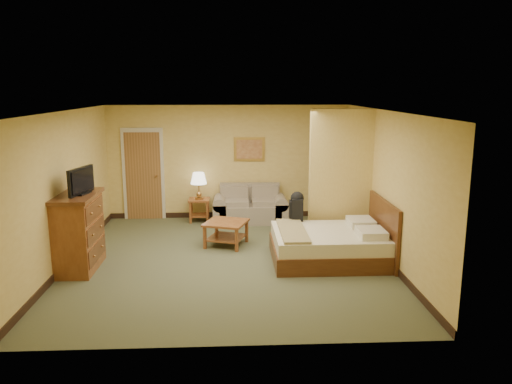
{
  "coord_description": "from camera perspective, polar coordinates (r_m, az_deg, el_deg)",
  "views": [
    {
      "loc": [
        0.07,
        -8.38,
        2.98
      ],
      "look_at": [
        0.51,
        0.6,
        1.1
      ],
      "focal_mm": 35.0,
      "sensor_mm": 36.0,
      "label": 1
    }
  ],
  "objects": [
    {
      "name": "floor",
      "position": [
        8.89,
        -3.14,
        -7.76
      ],
      "size": [
        6.0,
        6.0,
        0.0
      ],
      "primitive_type": "plane",
      "color": "#515637",
      "rests_on": "ground"
    },
    {
      "name": "tv",
      "position": [
        8.56,
        -19.36,
        1.12
      ],
      "size": [
        0.25,
        0.71,
        0.44
      ],
      "rotation": [
        0.0,
        0.0,
        -0.24
      ],
      "color": "black",
      "rests_on": "dresser"
    },
    {
      "name": "left_wall",
      "position": [
        9.0,
        -21.02,
        0.28
      ],
      "size": [
        0.02,
        6.0,
        2.6
      ],
      "primitive_type": "cube",
      "color": "#DEBD5E",
      "rests_on": "floor"
    },
    {
      "name": "ceiling",
      "position": [
        8.39,
        -3.34,
        9.22
      ],
      "size": [
        6.0,
        6.0,
        0.0
      ],
      "primitive_type": "plane",
      "rotation": [
        3.14,
        0.0,
        0.0
      ],
      "color": "white",
      "rests_on": "back_wall"
    },
    {
      "name": "side_table",
      "position": [
        11.37,
        -6.5,
        -1.66
      ],
      "size": [
        0.47,
        0.47,
        0.52
      ],
      "color": "brown",
      "rests_on": "floor"
    },
    {
      "name": "right_wall",
      "position": [
        8.96,
        14.65,
        0.64
      ],
      "size": [
        0.02,
        6.0,
        2.6
      ],
      "primitive_type": "cube",
      "color": "#DEBD5E",
      "rests_on": "floor"
    },
    {
      "name": "wall_picture",
      "position": [
        11.44,
        -0.77,
        4.91
      ],
      "size": [
        0.7,
        0.04,
        0.55
      ],
      "color": "#B78E3F",
      "rests_on": "back_wall"
    },
    {
      "name": "door",
      "position": [
        11.69,
        -12.74,
        1.95
      ],
      "size": [
        0.94,
        0.16,
        2.1
      ],
      "color": "beige",
      "rests_on": "floor"
    },
    {
      "name": "coffee_table",
      "position": [
        9.59,
        -3.43,
        -4.16
      ],
      "size": [
        0.93,
        0.93,
        0.47
      ],
      "rotation": [
        0.0,
        0.0,
        -0.33
      ],
      "color": "brown",
      "rests_on": "floor"
    },
    {
      "name": "backpack",
      "position": [
        9.42,
        4.72,
        -1.5
      ],
      "size": [
        0.25,
        0.33,
        0.54
      ],
      "rotation": [
        0.0,
        0.0,
        -0.06
      ],
      "color": "black",
      "rests_on": "bed"
    },
    {
      "name": "back_wall",
      "position": [
        11.5,
        -3.15,
        3.42
      ],
      "size": [
        5.5,
        0.02,
        2.6
      ],
      "primitive_type": "cube",
      "color": "#DEBD5E",
      "rests_on": "floor"
    },
    {
      "name": "table_lamp",
      "position": [
        11.23,
        -6.57,
        1.49
      ],
      "size": [
        0.36,
        0.36,
        0.6
      ],
      "color": "#AF7D40",
      "rests_on": "side_table"
    },
    {
      "name": "dresser",
      "position": [
        8.78,
        -19.62,
        -4.29
      ],
      "size": [
        0.63,
        1.2,
        1.28
      ],
      "color": "brown",
      "rests_on": "floor"
    },
    {
      "name": "bed",
      "position": [
        8.88,
        8.73,
        -5.92
      ],
      "size": [
        1.97,
        1.67,
        1.08
      ],
      "color": "#4E2712",
      "rests_on": "floor"
    },
    {
      "name": "partition",
      "position": [
        9.68,
        9.63,
        1.67
      ],
      "size": [
        1.2,
        0.15,
        2.6
      ],
      "primitive_type": "cube",
      "color": "#DEBD5E",
      "rests_on": "floor"
    },
    {
      "name": "baseboard",
      "position": [
        11.74,
        -3.08,
        -2.58
      ],
      "size": [
        5.5,
        0.02,
        0.12
      ],
      "primitive_type": "cube",
      "color": "black",
      "rests_on": "floor"
    },
    {
      "name": "loveseat",
      "position": [
        11.29,
        -0.68,
        -2.04
      ],
      "size": [
        1.66,
        0.77,
        0.84
      ],
      "color": "gray",
      "rests_on": "floor"
    }
  ]
}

